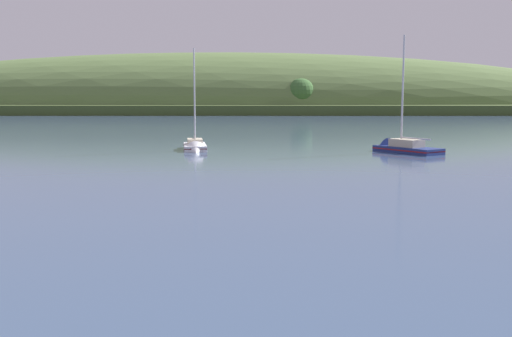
{
  "coord_description": "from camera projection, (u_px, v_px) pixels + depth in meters",
  "views": [
    {
      "loc": [
        -0.95,
        -6.57,
        6.5
      ],
      "look_at": [
        1.34,
        33.51,
        1.59
      ],
      "focal_mm": 41.84,
      "sensor_mm": 36.0,
      "label": 1
    }
  ],
  "objects": [
    {
      "name": "far_shoreline_hill",
      "position": [
        223.0,
        111.0,
        243.24
      ],
      "size": [
        439.12,
        113.63,
        47.74
      ],
      "rotation": [
        0.0,
        0.0,
        -0.06
      ],
      "color": "#3C4E24",
      "rests_on": "ground"
    },
    {
      "name": "sailboat_near_mooring",
      "position": [
        400.0,
        150.0,
        69.26
      ],
      "size": [
        7.31,
        9.36,
        14.83
      ],
      "rotation": [
        0.0,
        0.0,
        2.11
      ],
      "color": "navy",
      "rests_on": "ground"
    },
    {
      "name": "sailboat_midwater_white",
      "position": [
        195.0,
        149.0,
        71.26
      ],
      "size": [
        3.15,
        7.98,
        13.31
      ],
      "rotation": [
        0.0,
        0.0,
        4.79
      ],
      "color": "white",
      "rests_on": "ground"
    }
  ]
}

